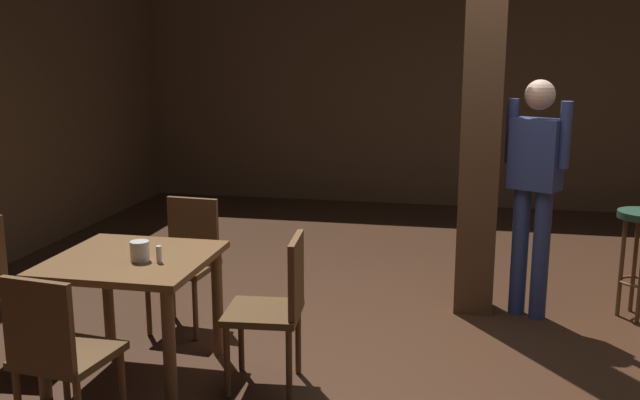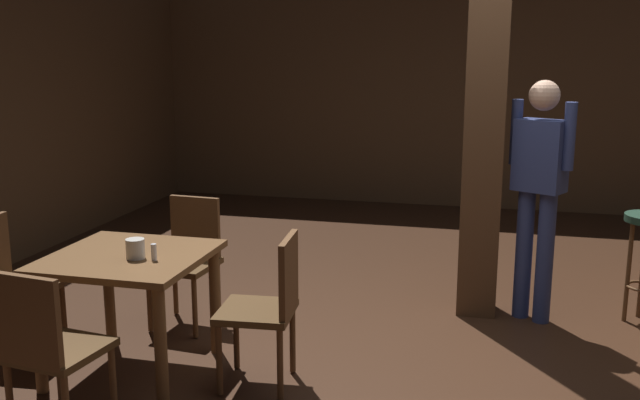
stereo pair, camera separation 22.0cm
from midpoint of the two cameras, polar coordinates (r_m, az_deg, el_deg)
ground_plane at (r=4.80m, az=10.85°, el=-11.87°), size 10.80×10.80×0.00m
wall_back at (r=8.91m, az=13.06°, el=8.34°), size 8.00×0.10×2.80m
pillar at (r=5.24m, az=14.23°, el=5.87°), size 0.28×0.28×2.80m
dining_table at (r=4.37m, az=-13.60°, el=-5.88°), size 0.90×0.90×0.74m
chair_west at (r=4.86m, az=-22.44°, el=-5.91°), size 0.45×0.45×0.89m
chair_east at (r=4.11m, az=-2.55°, el=-8.24°), size 0.46×0.46×0.89m
chair_south at (r=3.76m, az=-19.37°, el=-10.94°), size 0.47×0.47×0.89m
chair_north at (r=5.10m, az=-9.28°, el=-4.32°), size 0.45×0.45×0.89m
napkin_cup at (r=4.22m, az=-13.12°, el=-3.83°), size 0.11×0.11×0.12m
salt_shaker at (r=4.16m, az=-11.68°, el=-4.11°), size 0.03×0.03×0.10m
standing_person at (r=5.25m, az=18.26°, el=1.25°), size 0.45×0.34×1.72m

